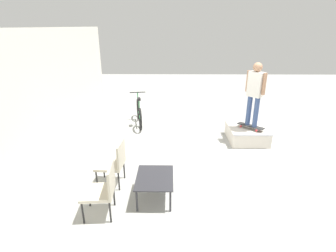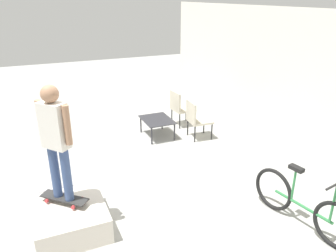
# 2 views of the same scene
# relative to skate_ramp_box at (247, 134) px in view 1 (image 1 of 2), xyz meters

# --- Properties ---
(ground_plane) EXTENTS (24.00, 24.00, 0.00)m
(ground_plane) POSITION_rel_skate_ramp_box_xyz_m (-1.26, 0.84, -0.20)
(ground_plane) COLOR #A8A8A3
(house_wall_back) EXTENTS (12.00, 0.06, 3.00)m
(house_wall_back) POSITION_rel_skate_ramp_box_xyz_m (-1.26, 5.22, 1.30)
(house_wall_back) COLOR white
(house_wall_back) RESTS_ON ground_plane
(skate_ramp_box) EXTENTS (1.15, 1.01, 0.41)m
(skate_ramp_box) POSITION_rel_skate_ramp_box_xyz_m (0.00, 0.00, 0.00)
(skate_ramp_box) COLOR silver
(skate_ramp_box) RESTS_ON ground_plane
(skateboard_on_ramp) EXTENTS (0.65, 0.68, 0.07)m
(skateboard_on_ramp) POSITION_rel_skate_ramp_box_xyz_m (-0.12, -0.04, 0.28)
(skateboard_on_ramp) COLOR #2D2D2D
(skateboard_on_ramp) RESTS_ON skate_ramp_box
(person_skater) EXTENTS (0.46, 0.40, 1.70)m
(person_skater) POSITION_rel_skate_ramp_box_xyz_m (-0.12, -0.04, 1.29)
(person_skater) COLOR #384C7A
(person_skater) RESTS_ON skateboard_on_ramp
(coffee_table) EXTENTS (0.88, 0.68, 0.44)m
(coffee_table) POSITION_rel_skate_ramp_box_xyz_m (-2.69, 2.43, 0.20)
(coffee_table) COLOR #2D2D33
(coffee_table) RESTS_ON ground_plane
(patio_chair_left) EXTENTS (0.55, 0.55, 0.93)m
(patio_chair_left) POSITION_rel_skate_ramp_box_xyz_m (-3.15, 3.26, 0.32)
(patio_chair_left) COLOR black
(patio_chair_left) RESTS_ON ground_plane
(patio_chair_right) EXTENTS (0.55, 0.55, 0.93)m
(patio_chair_right) POSITION_rel_skate_ramp_box_xyz_m (-2.23, 3.26, 0.32)
(patio_chair_right) COLOR black
(patio_chair_right) RESTS_ON ground_plane
(bicycle) EXTENTS (1.76, 0.53, 0.98)m
(bicycle) POSITION_rel_skate_ramp_box_xyz_m (1.29, 3.18, 0.18)
(bicycle) COLOR black
(bicycle) RESTS_ON ground_plane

